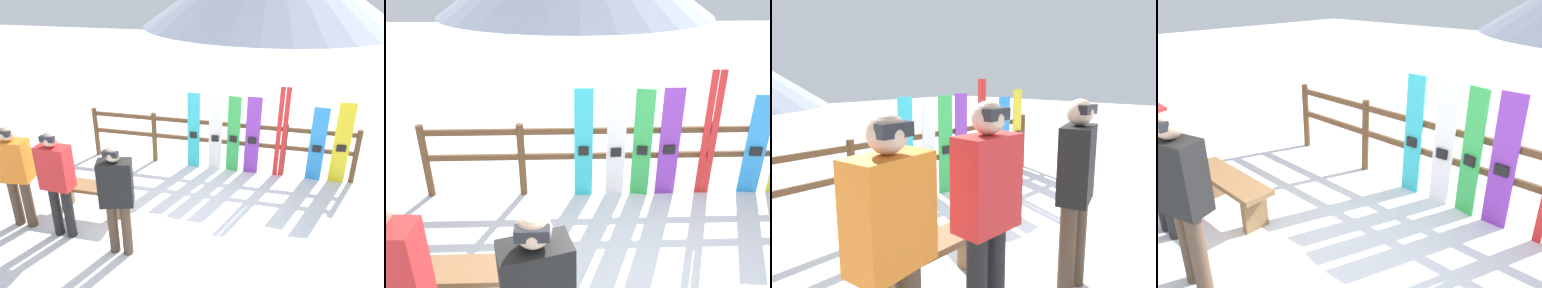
% 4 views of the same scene
% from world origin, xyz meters
% --- Properties ---
extents(ground_plane, '(40.00, 40.00, 0.00)m').
position_xyz_m(ground_plane, '(0.00, 0.00, 0.00)').
color(ground_plane, white).
extents(fence, '(5.25, 0.10, 1.05)m').
position_xyz_m(fence, '(0.00, 2.08, 0.63)').
color(fence, brown).
rests_on(fence, ground).
extents(bench, '(1.28, 0.36, 0.48)m').
position_xyz_m(bench, '(-1.71, 0.14, 0.35)').
color(bench, brown).
rests_on(bench, ground).
extents(person_red, '(0.46, 0.27, 1.69)m').
position_xyz_m(person_red, '(-1.84, -0.54, 0.98)').
color(person_red, black).
rests_on(person_red, ground).
extents(person_orange, '(0.51, 0.32, 1.66)m').
position_xyz_m(person_orange, '(-2.58, -0.45, 0.95)').
color(person_orange, '#4C3828').
rests_on(person_orange, ground).
extents(person_black, '(0.49, 0.36, 1.66)m').
position_xyz_m(person_black, '(-0.87, -0.71, 0.96)').
color(person_black, '#4C3828').
rests_on(person_black, ground).
extents(snowboard_cyan, '(0.24, 0.05, 1.55)m').
position_xyz_m(snowboard_cyan, '(-0.45, 2.02, 0.77)').
color(snowboard_cyan, '#2DBFCC').
rests_on(snowboard_cyan, ground).
extents(snowboard_white, '(0.25, 0.06, 1.48)m').
position_xyz_m(snowboard_white, '(-0.02, 2.02, 0.74)').
color(snowboard_white, white).
rests_on(snowboard_white, ground).
extents(snowboard_green, '(0.25, 0.09, 1.53)m').
position_xyz_m(snowboard_green, '(0.33, 2.02, 0.76)').
color(snowboard_green, green).
rests_on(snowboard_green, ground).
extents(snowboard_purple, '(0.27, 0.06, 1.55)m').
position_xyz_m(snowboard_purple, '(0.69, 2.02, 0.77)').
color(snowboard_purple, purple).
rests_on(snowboard_purple, ground).
extents(ski_pair_red, '(0.19, 0.02, 1.77)m').
position_xyz_m(ski_pair_red, '(1.22, 2.02, 0.89)').
color(ski_pair_red, red).
rests_on(ski_pair_red, ground).
extents(snowboard_blue, '(0.28, 0.07, 1.44)m').
position_xyz_m(snowboard_blue, '(1.87, 2.02, 0.72)').
color(snowboard_blue, '#288CE0').
rests_on(snowboard_blue, ground).
extents(snowboard_yellow, '(0.30, 0.07, 1.57)m').
position_xyz_m(snowboard_yellow, '(2.29, 2.02, 0.78)').
color(snowboard_yellow, yellow).
rests_on(snowboard_yellow, ground).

